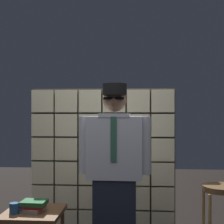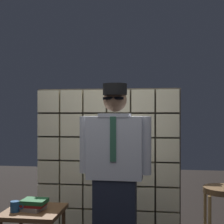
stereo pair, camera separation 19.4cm
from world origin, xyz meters
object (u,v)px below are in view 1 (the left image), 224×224
(bar_stool, at_px, (221,208))
(side_table, at_px, (33,220))
(standing_person, at_px, (115,171))
(coffee_mug, at_px, (14,208))
(book_stack, at_px, (33,206))

(bar_stool, bearing_deg, side_table, -176.55)
(standing_person, bearing_deg, coffee_mug, -160.45)
(bar_stool, distance_m, side_table, 1.72)
(book_stack, height_order, coffee_mug, book_stack)
(bar_stool, relative_size, book_stack, 3.26)
(book_stack, bearing_deg, bar_stool, 3.82)
(side_table, relative_size, coffee_mug, 4.55)
(standing_person, relative_size, book_stack, 7.05)
(standing_person, distance_m, book_stack, 0.81)
(coffee_mug, bearing_deg, book_stack, 28.26)
(book_stack, distance_m, coffee_mug, 0.16)
(standing_person, height_order, bar_stool, standing_person)
(bar_stool, bearing_deg, coffee_mug, -174.09)
(standing_person, relative_size, coffee_mug, 13.89)
(side_table, distance_m, book_stack, 0.13)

